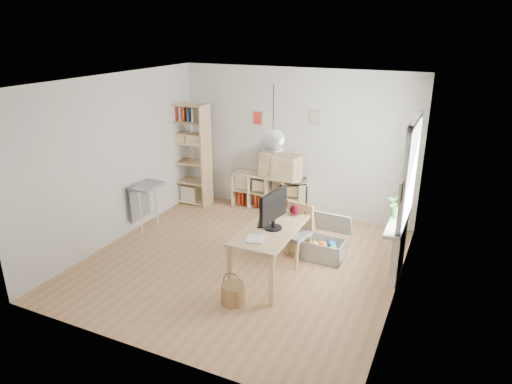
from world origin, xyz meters
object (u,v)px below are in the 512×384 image
at_px(desk, 272,233).
at_px(storage_chest, 326,245).
at_px(monitor, 273,208).
at_px(drawer_chest, 280,166).
at_px(cube_shelf, 268,195).
at_px(chair, 295,230).
at_px(tall_bookshelf, 189,150).

height_order(desk, storage_chest, desk).
distance_m(monitor, drawer_chest, 2.37).
xyz_separation_m(cube_shelf, drawer_chest, (0.26, -0.04, 0.64)).
xyz_separation_m(storage_chest, monitor, (-0.52, -0.87, 0.84)).
distance_m(cube_shelf, storage_chest, 2.11).
xyz_separation_m(desk, monitor, (0.04, -0.03, 0.40)).
relative_size(desk, storage_chest, 2.11).
distance_m(chair, storage_chest, 0.58).
distance_m(cube_shelf, chair, 2.07).
xyz_separation_m(chair, storage_chest, (0.40, 0.29, -0.29)).
bearing_deg(drawer_chest, tall_bookshelf, -161.87).
bearing_deg(desk, chair, 74.08).
xyz_separation_m(desk, drawer_chest, (-0.76, 2.19, 0.28)).
relative_size(desk, monitor, 2.42).
height_order(storage_chest, drawer_chest, drawer_chest).
height_order(cube_shelf, monitor, monitor).
distance_m(storage_chest, monitor, 1.32).
distance_m(chair, monitor, 0.81).
relative_size(desk, drawer_chest, 1.94).
height_order(tall_bookshelf, drawer_chest, tall_bookshelf).
distance_m(tall_bookshelf, storage_chest, 3.45).
height_order(desk, cube_shelf, desk).
height_order(storage_chest, monitor, monitor).
relative_size(tall_bookshelf, chair, 2.26).
height_order(tall_bookshelf, monitor, tall_bookshelf).
relative_size(desk, cube_shelf, 1.07).
bearing_deg(tall_bookshelf, drawer_chest, 7.50).
height_order(cube_shelf, tall_bookshelf, tall_bookshelf).
height_order(cube_shelf, chair, chair).
distance_m(chair, drawer_chest, 1.94).
relative_size(desk, chair, 1.69).
bearing_deg(tall_bookshelf, cube_shelf, 10.19).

